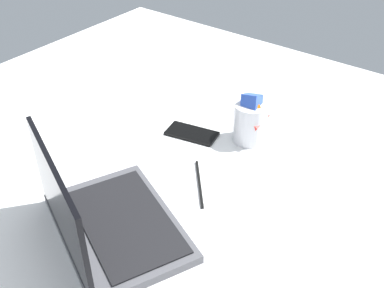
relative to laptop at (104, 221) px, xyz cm
name	(u,v)px	position (x,y,z in cm)	size (l,w,h in cm)	color
bed_mattress	(214,177)	(-0.88, -38.72, -13.41)	(180.00, 140.00, 18.00)	white
laptop	(104,221)	(0.00, 0.00, 0.00)	(39.54, 34.53, 23.00)	#4C4C51
snack_cup	(250,121)	(-5.36, -48.59, 1.63)	(9.00, 10.21, 14.50)	silver
cell_phone	(192,133)	(8.40, -40.97, -4.01)	(6.80, 14.00, 0.80)	black
charger_cable	(199,183)	(-5.78, -25.26, -4.11)	(17.00, 0.60, 0.60)	black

